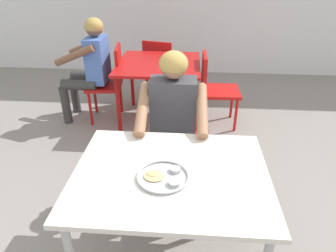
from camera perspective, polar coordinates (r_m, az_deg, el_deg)
name	(u,v)px	position (r m, az deg, el deg)	size (l,w,h in m)	color
table_foreground	(171,183)	(1.75, 0.50, -10.55)	(1.07, 0.85, 0.74)	silver
thali_tray	(163,176)	(1.65, -0.88, -9.37)	(0.28, 0.28, 0.03)	#B7BABF
chair_foreground	(174,130)	(2.55, 1.06, -0.81)	(0.43, 0.40, 0.87)	red
diner_foreground	(173,120)	(2.25, 0.86, 1.17)	(0.49, 0.56, 1.21)	#363636
table_background_red	(159,69)	(3.54, -1.69, 10.51)	(0.92, 0.94, 0.73)	#B71414
chair_red_left	(111,79)	(3.70, -10.57, 8.60)	(0.45, 0.46, 0.89)	#AC1413
chair_red_right	(213,86)	(3.55, 8.46, 7.44)	(0.44, 0.43, 0.84)	red
chair_red_far	(160,65)	(4.22, -1.50, 11.28)	(0.50, 0.49, 0.83)	#A61415
patron_background	(90,62)	(3.68, -14.31, 11.52)	(0.56, 0.50, 1.20)	#373737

